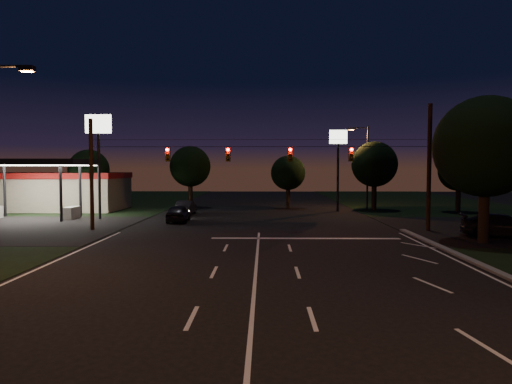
{
  "coord_description": "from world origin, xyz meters",
  "views": [
    {
      "loc": [
        0.37,
        -17.38,
        4.48
      ],
      "look_at": [
        -0.15,
        10.79,
        3.0
      ],
      "focal_mm": 32.0,
      "sensor_mm": 36.0,
      "label": 1
    }
  ],
  "objects_px": {
    "utility_pole_right": "(428,231)",
    "car_oncoming_b": "(186,208)",
    "car_oncoming_a": "(178,213)",
    "tree_right_near": "(485,148)",
    "car_cross": "(504,226)"
  },
  "relations": [
    {
      "from": "utility_pole_right",
      "to": "car_oncoming_a",
      "type": "bearing_deg",
      "value": 164.23
    },
    {
      "from": "utility_pole_right",
      "to": "car_oncoming_b",
      "type": "xyz_separation_m",
      "value": [
        -19.18,
        11.23,
        0.68
      ]
    },
    {
      "from": "car_oncoming_b",
      "to": "car_cross",
      "type": "height_order",
      "value": "car_cross"
    },
    {
      "from": "utility_pole_right",
      "to": "car_cross",
      "type": "bearing_deg",
      "value": -37.45
    },
    {
      "from": "utility_pole_right",
      "to": "car_oncoming_a",
      "type": "height_order",
      "value": "utility_pole_right"
    },
    {
      "from": "tree_right_near",
      "to": "utility_pole_right",
      "type": "bearing_deg",
      "value": 107.53
    },
    {
      "from": "tree_right_near",
      "to": "car_cross",
      "type": "distance_m",
      "value": 5.75
    },
    {
      "from": "tree_right_near",
      "to": "car_oncoming_b",
      "type": "distance_m",
      "value": 26.68
    },
    {
      "from": "car_oncoming_b",
      "to": "utility_pole_right",
      "type": "bearing_deg",
      "value": 150.92
    },
    {
      "from": "car_oncoming_a",
      "to": "car_cross",
      "type": "relative_size",
      "value": 0.8
    },
    {
      "from": "car_oncoming_a",
      "to": "car_oncoming_b",
      "type": "height_order",
      "value": "car_oncoming_a"
    },
    {
      "from": "car_oncoming_a",
      "to": "utility_pole_right",
      "type": "bearing_deg",
      "value": 161.58
    },
    {
      "from": "utility_pole_right",
      "to": "car_oncoming_b",
      "type": "bearing_deg",
      "value": 149.64
    },
    {
      "from": "tree_right_near",
      "to": "car_cross",
      "type": "bearing_deg",
      "value": 40.03
    },
    {
      "from": "utility_pole_right",
      "to": "tree_right_near",
      "type": "xyz_separation_m",
      "value": [
        1.53,
        -4.83,
        5.68
      ]
    }
  ]
}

